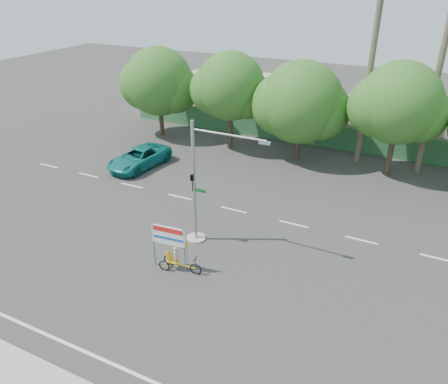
% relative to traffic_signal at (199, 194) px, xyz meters
% --- Properties ---
extents(ground, '(120.00, 120.00, 0.00)m').
position_rel_traffic_signal_xyz_m(ground, '(2.20, -3.98, -2.92)').
color(ground, '#33302D').
rests_on(ground, ground).
extents(fence, '(38.00, 0.08, 2.00)m').
position_rel_traffic_signal_xyz_m(fence, '(2.20, 17.52, -1.92)').
color(fence, '#336B3D').
rests_on(fence, ground).
extents(building_left, '(12.00, 8.00, 4.00)m').
position_rel_traffic_signal_xyz_m(building_left, '(-7.80, 22.02, -0.92)').
color(building_left, '#BDAC96').
rests_on(building_left, ground).
extents(building_right, '(14.00, 8.00, 3.60)m').
position_rel_traffic_signal_xyz_m(building_right, '(10.20, 22.02, -1.12)').
color(building_right, '#BDAC96').
rests_on(building_right, ground).
extents(tree_far_left, '(7.14, 6.00, 7.96)m').
position_rel_traffic_signal_xyz_m(tree_far_left, '(-11.85, 14.02, 1.84)').
color(tree_far_left, '#473828').
rests_on(tree_far_left, ground).
extents(tree_left, '(6.66, 5.60, 8.07)m').
position_rel_traffic_signal_xyz_m(tree_left, '(-4.85, 14.02, 2.14)').
color(tree_left, '#473828').
rests_on(tree_left, ground).
extents(tree_center, '(7.62, 6.40, 7.85)m').
position_rel_traffic_signal_xyz_m(tree_center, '(1.14, 14.02, 1.55)').
color(tree_center, '#473828').
rests_on(tree_center, ground).
extents(tree_right, '(6.90, 5.80, 8.36)m').
position_rel_traffic_signal_xyz_m(tree_right, '(8.15, 14.02, 2.32)').
color(tree_right, '#473828').
rests_on(tree_right, ground).
extents(palm_short, '(3.73, 3.79, 14.45)m').
position_rel_traffic_signal_xyz_m(palm_short, '(5.70, 15.52, 5.94)').
color(palm_short, '#70604C').
rests_on(palm_short, ground).
extents(traffic_signal, '(4.72, 1.10, 7.00)m').
position_rel_traffic_signal_xyz_m(traffic_signal, '(0.00, 0.00, 0.00)').
color(traffic_signal, gray).
rests_on(traffic_signal, ground).
extents(trike_billboard, '(2.65, 0.71, 2.61)m').
position_rel_traffic_signal_xyz_m(trike_billboard, '(0.11, -2.94, -1.87)').
color(trike_billboard, black).
rests_on(trike_billboard, ground).
extents(pickup_truck, '(3.19, 5.75, 1.52)m').
position_rel_traffic_signal_xyz_m(pickup_truck, '(-9.28, 7.03, -2.16)').
color(pickup_truck, '#10736E').
rests_on(pickup_truck, ground).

